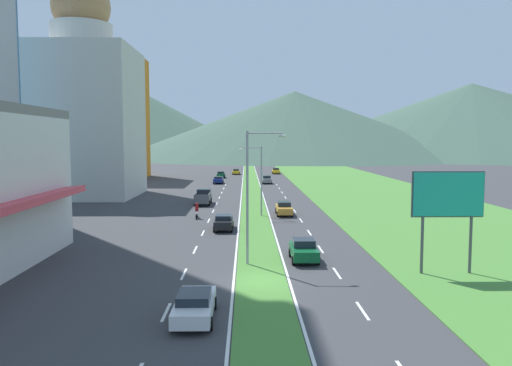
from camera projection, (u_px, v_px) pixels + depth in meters
name	position (u px, v px, depth m)	size (l,w,h in m)	color
ground_plane	(261.00, 282.00, 31.10)	(600.00, 600.00, 0.00)	#38383A
grass_median	(251.00, 188.00, 90.86)	(3.20, 240.00, 0.06)	#477F33
grass_verge_right	(363.00, 188.00, 91.27)	(24.00, 240.00, 0.06)	#477F33
lane_dash_left_2	(166.00, 312.00, 25.58)	(0.16, 2.80, 0.01)	silver
lane_dash_left_3	(184.00, 274.00, 32.83)	(0.16, 2.80, 0.01)	silver
lane_dash_left_4	(195.00, 250.00, 40.08)	(0.16, 2.80, 0.01)	silver
lane_dash_left_5	(203.00, 233.00, 47.32)	(0.16, 2.80, 0.01)	silver
lane_dash_left_6	(209.00, 221.00, 54.57)	(0.16, 2.80, 0.01)	silver
lane_dash_left_7	(213.00, 211.00, 61.82)	(0.16, 2.80, 0.01)	silver
lane_dash_left_8	(217.00, 204.00, 69.07)	(0.16, 2.80, 0.01)	silver
lane_dash_left_9	(219.00, 198.00, 76.32)	(0.16, 2.80, 0.01)	silver
lane_dash_left_10	(222.00, 193.00, 83.56)	(0.16, 2.80, 0.01)	silver
lane_dash_left_11	(224.00, 188.00, 90.81)	(0.16, 2.80, 0.01)	silver
lane_dash_left_12	(225.00, 185.00, 98.06)	(0.16, 2.80, 0.01)	silver
lane_dash_right_2	(363.00, 311.00, 25.78)	(0.16, 2.80, 0.01)	silver
lane_dash_right_3	(337.00, 273.00, 33.03)	(0.16, 2.80, 0.01)	silver
lane_dash_right_4	(321.00, 249.00, 40.28)	(0.16, 2.80, 0.01)	silver
lane_dash_right_5	(309.00, 233.00, 47.52)	(0.16, 2.80, 0.01)	silver
lane_dash_right_6	(301.00, 220.00, 54.77)	(0.16, 2.80, 0.01)	silver
lane_dash_right_7	(295.00, 211.00, 62.02)	(0.16, 2.80, 0.01)	silver
lane_dash_right_8	(290.00, 203.00, 69.27)	(0.16, 2.80, 0.01)	silver
lane_dash_right_9	(285.00, 197.00, 76.52)	(0.16, 2.80, 0.01)	silver
lane_dash_right_10	(282.00, 193.00, 83.76)	(0.16, 2.80, 0.01)	silver
lane_dash_right_11	(279.00, 188.00, 91.01)	(0.16, 2.80, 0.01)	silver
lane_dash_right_12	(277.00, 185.00, 98.26)	(0.16, 2.80, 0.01)	silver
edge_line_median_left	(242.00, 188.00, 90.83)	(0.16, 240.00, 0.01)	silver
edge_line_median_right	(261.00, 188.00, 90.90)	(0.16, 240.00, 0.01)	silver
domed_building	(84.00, 107.00, 77.20)	(15.95, 15.95, 33.71)	beige
midrise_colored	(103.00, 118.00, 113.69)	(17.90, 17.90, 28.02)	orange
hill_far_left	(127.00, 119.00, 315.35)	(169.95, 169.95, 44.24)	#3D5647
hill_far_center	(295.00, 124.00, 253.60)	(179.28, 179.28, 33.65)	#3D5647
hill_far_right	(471.00, 120.00, 280.56)	(231.58, 231.58, 40.72)	#3D5647
street_lamp_near	(252.00, 189.00, 34.84)	(2.80, 0.39, 9.50)	#99999E
street_lamp_mid	(259.00, 176.00, 57.48)	(2.66, 0.41, 8.13)	#99999E
billboard_roadside	(448.00, 199.00, 32.39)	(4.80, 0.28, 6.85)	#4C4C51
car_0	(276.00, 171.00, 130.48)	(1.95, 4.74, 1.52)	yellow
car_1	(236.00, 172.00, 128.21)	(1.90, 4.60, 1.40)	yellow
car_2	(224.00, 222.00, 48.93)	(1.90, 4.27, 1.51)	black
car_3	(284.00, 208.00, 58.69)	(1.89, 4.80, 1.57)	#C6842D
car_4	(304.00, 250.00, 36.44)	(1.97, 4.08, 1.59)	#0C5128
car_5	(218.00, 180.00, 100.82)	(2.01, 4.09, 1.49)	navy
car_6	(267.00, 180.00, 101.07)	(1.97, 4.18, 1.62)	slate
car_7	(221.00, 175.00, 116.14)	(1.91, 4.10, 1.53)	#0C5128
car_8	(195.00, 305.00, 24.46)	(1.98, 4.73, 1.42)	silver
pickup_truck_0	(203.00, 197.00, 68.56)	(2.18, 5.40, 2.00)	#515459
motorcycle_rider	(197.00, 212.00, 56.02)	(0.36, 2.00, 1.80)	black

